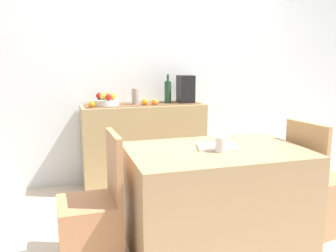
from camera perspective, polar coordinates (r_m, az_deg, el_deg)
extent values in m
cube|color=beige|center=(3.29, 2.74, -14.39)|extent=(6.40, 6.40, 0.02)
cube|color=silver|center=(4.11, -2.57, 10.27)|extent=(6.40, 0.06, 2.70)
cube|color=tan|center=(3.93, -3.80, -3.08)|extent=(1.29, 0.42, 0.89)
cube|color=brown|center=(3.85, -3.89, 3.42)|extent=(1.21, 0.32, 0.01)
cylinder|color=silver|center=(3.78, -9.68, 3.66)|extent=(0.26, 0.26, 0.06)
sphere|color=red|center=(3.81, -10.69, 4.66)|extent=(0.07, 0.07, 0.07)
sphere|color=#89AD35|center=(3.81, -9.38, 4.76)|extent=(0.08, 0.08, 0.08)
sphere|color=gold|center=(3.75, -10.10, 4.62)|extent=(0.07, 0.07, 0.07)
sphere|color=gold|center=(3.76, -8.62, 4.61)|extent=(0.07, 0.07, 0.07)
sphere|color=red|center=(3.70, -9.28, 4.51)|extent=(0.07, 0.07, 0.07)
cylinder|color=#1F4026|center=(3.90, -0.03, 5.27)|extent=(0.07, 0.07, 0.24)
cylinder|color=#1F4026|center=(3.89, -0.03, 7.56)|extent=(0.03, 0.03, 0.07)
cube|color=black|center=(3.96, 2.77, 5.77)|extent=(0.16, 0.18, 0.30)
cylinder|color=gray|center=(3.82, -5.11, 4.61)|extent=(0.08, 0.08, 0.17)
sphere|color=orange|center=(3.78, -2.01, 3.77)|extent=(0.07, 0.07, 0.07)
sphere|color=orange|center=(3.67, -11.86, 3.32)|extent=(0.07, 0.07, 0.07)
sphere|color=orange|center=(3.77, -3.61, 3.76)|extent=(0.07, 0.07, 0.07)
cube|color=tan|center=(2.75, 7.39, -11.09)|extent=(1.26, 0.83, 0.74)
cube|color=white|center=(2.66, 7.70, -3.23)|extent=(0.33, 0.28, 0.02)
cylinder|color=silver|center=(2.55, 8.20, -2.87)|extent=(0.08, 0.08, 0.11)
cube|color=#BA7B51|center=(2.60, -12.17, -16.02)|extent=(0.42, 0.42, 0.45)
cube|color=#B67D51|center=(2.46, -8.40, -6.21)|extent=(0.06, 0.40, 0.45)
cube|color=#AB7B56|center=(3.25, 22.47, -11.01)|extent=(0.47, 0.47, 0.45)
cube|color=tan|center=(2.99, 20.85, -3.75)|extent=(0.11, 0.40, 0.45)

